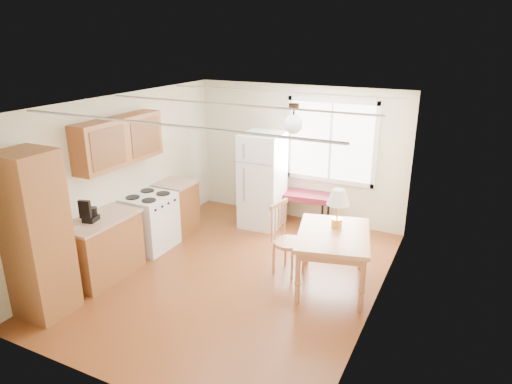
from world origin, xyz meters
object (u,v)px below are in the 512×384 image
Objects in this scene: dining_table at (333,240)px; chair at (283,233)px; refrigerator at (262,180)px; bench at (297,196)px.

chair is (-0.77, 0.09, -0.08)m from dining_table.
refrigerator reaches higher than chair.
dining_table is at bearing 3.81° from chair.
refrigerator reaches higher than bench.
chair reaches higher than dining_table.
chair is at bearing -57.30° from refrigerator.
chair is (0.47, -1.78, 0.07)m from bench.
refrigerator is at bearing -151.80° from bench.
dining_table is 1.38× the size of chair.
bench is (0.54, 0.37, -0.32)m from refrigerator.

